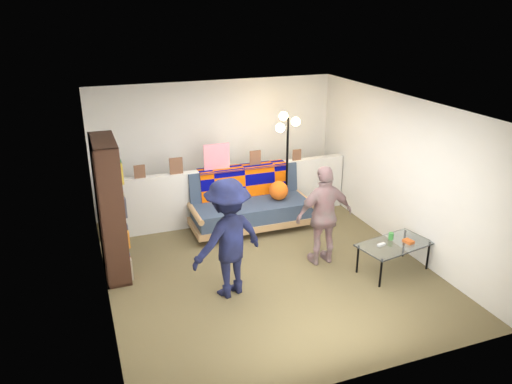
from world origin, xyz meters
The scene contains 10 objects.
ground centered at (0.00, 0.00, 0.00)m, with size 5.00×5.00×0.00m, color brown.
room_shell centered at (0.00, 0.47, 1.67)m, with size 4.60×5.05×2.45m.
half_wall_ledge centered at (0.00, 1.80, 0.50)m, with size 4.45×0.15×1.00m, color silver.
ledge_decor centered at (-0.23, 1.78, 1.18)m, with size 2.97×0.02×0.45m.
futon_sofa centered at (0.29, 1.45, 0.42)m, with size 2.08×1.02×0.89m.
bookshelf centered at (-2.08, 0.66, 0.92)m, with size 0.33×0.99×1.98m.
coffee_table centered at (1.70, -0.74, 0.41)m, with size 1.14×0.77×0.55m.
floor_lamp centered at (0.98, 1.53, 1.38)m, with size 0.45×0.38×1.94m.
person_left centered at (-0.71, -0.47, 0.81)m, with size 1.05×0.60×1.62m, color black.
person_right centered at (0.87, -0.14, 0.76)m, with size 0.89×0.37×1.51m, color #C07C82.
Camera 1 is at (-2.40, -6.06, 3.68)m, focal length 35.00 mm.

